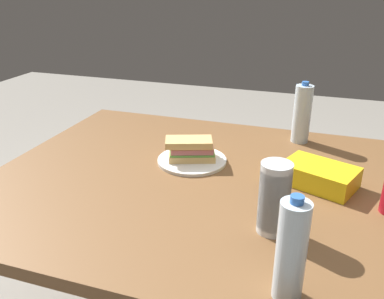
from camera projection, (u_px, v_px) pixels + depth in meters
dining_table at (198, 199)px, 1.44m from camera, size 1.43×1.17×0.75m
paper_plate at (192, 160)px, 1.53m from camera, size 0.26×0.26×0.01m
sandwich at (191, 149)px, 1.51m from camera, size 0.20×0.15×0.08m
chip_bag at (319, 175)px, 1.35m from camera, size 0.27×0.22×0.07m
water_bottle_tall at (291, 251)px, 0.84m from camera, size 0.06×0.06×0.25m
plastic_cup_stack at (274, 198)px, 1.08m from camera, size 0.08×0.08×0.20m
water_bottle_spare at (302, 114)px, 1.67m from camera, size 0.07×0.07×0.26m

